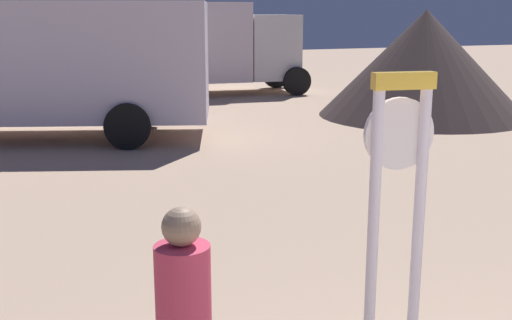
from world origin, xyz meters
TOP-DOWN VIEW (x-y plane):
  - standing_clock at (-0.14, 1.73)m, footprint 0.44×0.16m
  - box_truck_near at (-1.36, 12.56)m, footprint 7.60×4.72m
  - box_truck_far at (3.90, 18.44)m, footprint 6.25×2.91m
  - dome_tent at (7.74, 12.08)m, footprint 5.26×5.26m

SIDE VIEW (x-z plane):
  - dome_tent at x=7.74m, z-range 0.00..2.69m
  - standing_clock at x=-0.14m, z-range 0.25..2.53m
  - box_truck_near at x=-1.36m, z-range 0.15..2.98m
  - box_truck_far at x=3.90m, z-range 0.15..3.06m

